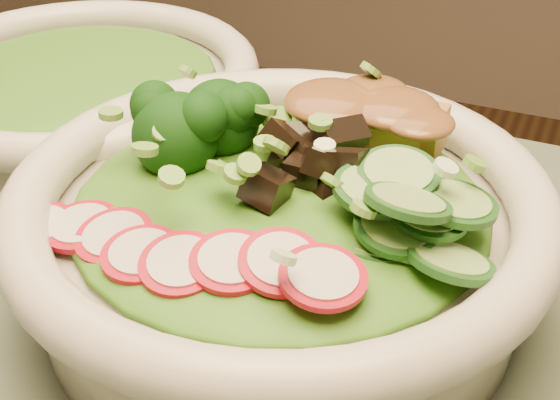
% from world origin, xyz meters
% --- Properties ---
extents(salad_bowl, '(0.28, 0.28, 0.08)m').
position_xyz_m(salad_bowl, '(-0.19, 0.17, 0.79)').
color(salad_bowl, beige).
rests_on(salad_bowl, dining_table).
extents(side_bowl, '(0.25, 0.25, 0.07)m').
position_xyz_m(side_bowl, '(-0.39, 0.27, 0.79)').
color(side_bowl, beige).
rests_on(side_bowl, dining_table).
extents(lettuce_bed, '(0.21, 0.21, 0.03)m').
position_xyz_m(lettuce_bed, '(-0.19, 0.17, 0.81)').
color(lettuce_bed, '#266415').
rests_on(lettuce_bed, salad_bowl).
extents(side_lettuce, '(0.17, 0.17, 0.02)m').
position_xyz_m(side_lettuce, '(-0.39, 0.27, 0.81)').
color(side_lettuce, '#266415').
rests_on(side_lettuce, side_bowl).
extents(broccoli_florets, '(0.10, 0.09, 0.05)m').
position_xyz_m(broccoli_florets, '(-0.26, 0.18, 0.83)').
color(broccoli_florets, black).
rests_on(broccoli_florets, salad_bowl).
extents(radish_slices, '(0.12, 0.06, 0.02)m').
position_xyz_m(radish_slices, '(-0.21, 0.10, 0.82)').
color(radish_slices, '#A90D1F').
rests_on(radish_slices, salad_bowl).
extents(cucumber_slices, '(0.08, 0.08, 0.04)m').
position_xyz_m(cucumber_slices, '(-0.13, 0.15, 0.83)').
color(cucumber_slices, '#90B564').
rests_on(cucumber_slices, salad_bowl).
extents(mushroom_heap, '(0.08, 0.08, 0.04)m').
position_xyz_m(mushroom_heap, '(-0.19, 0.18, 0.83)').
color(mushroom_heap, black).
rests_on(mushroom_heap, salad_bowl).
extents(tofu_cubes, '(0.10, 0.08, 0.04)m').
position_xyz_m(tofu_cubes, '(-0.17, 0.23, 0.83)').
color(tofu_cubes, '#A87C38').
rests_on(tofu_cubes, salad_bowl).
extents(peanut_sauce, '(0.07, 0.06, 0.02)m').
position_xyz_m(peanut_sauce, '(-0.17, 0.23, 0.84)').
color(peanut_sauce, brown).
rests_on(peanut_sauce, tofu_cubes).
extents(scallion_garnish, '(0.20, 0.20, 0.03)m').
position_xyz_m(scallion_garnish, '(-0.19, 0.17, 0.84)').
color(scallion_garnish, '#69A83B').
rests_on(scallion_garnish, salad_bowl).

